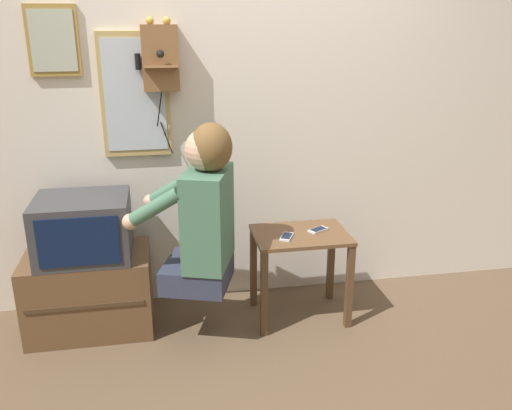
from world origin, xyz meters
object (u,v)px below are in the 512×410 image
(wall_mirror, at_px, (135,95))
(cell_phone_held, at_px, (287,237))
(person, at_px, (203,211))
(wall_phone_antique, at_px, (160,58))
(television, at_px, (83,228))
(cell_phone_spare, at_px, (318,230))
(framed_picture, at_px, (53,41))

(wall_mirror, bearing_deg, cell_phone_held, -26.32)
(person, height_order, wall_mirror, wall_mirror)
(wall_phone_antique, bearing_deg, person, -67.72)
(person, xyz_separation_m, cell_phone_held, (0.49, 0.08, -0.22))
(wall_mirror, bearing_deg, television, -138.88)
(person, distance_m, cell_phone_held, 0.54)
(person, bearing_deg, wall_phone_antique, 40.46)
(cell_phone_spare, bearing_deg, wall_mirror, -138.19)
(television, bearing_deg, framed_picture, 108.04)
(framed_picture, relative_size, wall_mirror, 0.54)
(wall_phone_antique, bearing_deg, cell_phone_spare, -18.63)
(framed_picture, height_order, wall_mirror, framed_picture)
(framed_picture, bearing_deg, wall_mirror, -0.42)
(wall_phone_antique, bearing_deg, cell_phone_held, -28.83)
(wall_phone_antique, xyz_separation_m, wall_mirror, (-0.16, 0.04, -0.21))
(television, xyz_separation_m, wall_phone_antique, (0.49, 0.25, 0.92))
(framed_picture, bearing_deg, person, -32.76)
(cell_phone_spare, bearing_deg, cell_phone_held, -101.49)
(wall_mirror, bearing_deg, cell_phone_spare, -18.01)
(wall_mirror, xyz_separation_m, cell_phone_spare, (1.05, -0.34, -0.79))
(person, relative_size, framed_picture, 2.42)
(television, bearing_deg, cell_phone_spare, -2.20)
(person, distance_m, wall_phone_antique, 0.92)
(wall_mirror, xyz_separation_m, cell_phone_held, (0.83, -0.41, -0.79))
(television, bearing_deg, wall_phone_antique, 26.86)
(cell_phone_held, bearing_deg, cell_phone_spare, 45.63)
(person, height_order, cell_phone_held, person)
(person, distance_m, cell_phone_spare, 0.75)
(cell_phone_held, height_order, cell_phone_spare, same)
(wall_phone_antique, distance_m, cell_phone_spare, 1.37)
(person, xyz_separation_m, wall_phone_antique, (-0.18, 0.45, 0.78))
(person, distance_m, wall_mirror, 0.82)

